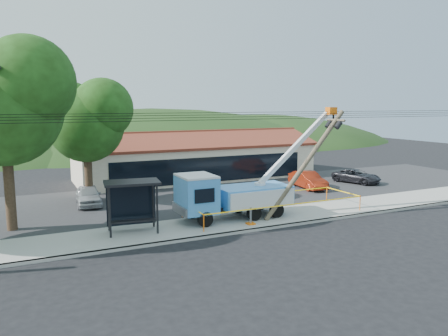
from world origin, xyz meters
name	(u,v)px	position (x,y,z in m)	size (l,w,h in m)	color
ground	(268,242)	(0.00, 0.00, 0.00)	(120.00, 120.00, 0.00)	black
curb	(249,231)	(0.00, 2.10, 0.07)	(60.00, 0.25, 0.15)	#B0AEA4
sidewalk	(234,222)	(0.00, 4.00, 0.07)	(60.00, 4.00, 0.15)	#B0AEA4
parking_lot	(186,197)	(0.00, 12.00, 0.05)	(60.00, 12.00, 0.10)	#28282B
strip_mall	(195,159)	(4.00, 19.98, 1.88)	(22.50, 8.53, 4.67)	beige
tree_west_near	(3,97)	(-12.00, 8.00, 7.52)	(7.56, 6.72, 10.80)	#332316
tree_lot	(86,117)	(-7.00, 13.00, 6.21)	(6.30, 5.60, 8.94)	#332316
hill_center	(152,145)	(10.00, 55.00, 0.00)	(89.60, 64.00, 32.00)	#1C3513
hill_east	(252,141)	(30.00, 55.00, 0.00)	(72.80, 52.00, 26.00)	#1C3513
utility_truck	(232,194)	(0.23, 4.69, 1.65)	(11.05, 3.87, 6.78)	black
leaning_pole	(309,158)	(5.01, 3.41, 3.76)	(5.82, 1.67, 6.73)	brown
bus_shelter	(132,194)	(-5.97, 4.57, 2.24)	(3.15, 2.19, 2.83)	black
caution_tape	(274,202)	(3.16, 4.50, 0.90)	(11.29, 3.48, 1.01)	orange
car_silver	(89,206)	(-7.14, 12.47, 0.00)	(1.63, 4.04, 1.38)	#ACAFB3
car_red	(308,189)	(10.47, 10.80, 0.00)	(1.50, 4.31, 1.42)	maroon
car_dark	(356,184)	(16.00, 11.01, 0.00)	(1.99, 4.31, 1.20)	#222227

